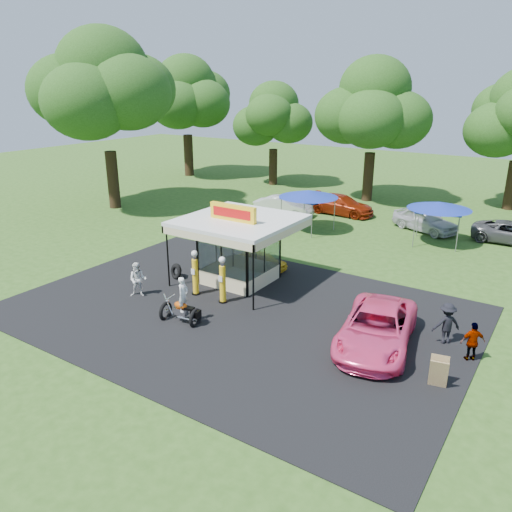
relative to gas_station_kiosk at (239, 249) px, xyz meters
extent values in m
plane|color=#2D5019|center=(2.00, -4.99, -1.78)|extent=(120.00, 120.00, 0.00)
cube|color=black|center=(2.00, -2.99, -1.76)|extent=(20.00, 14.00, 0.04)
cube|color=white|center=(0.00, 0.01, -1.75)|extent=(3.00, 3.00, 0.06)
cube|color=white|center=(0.00, 0.01, 1.51)|extent=(5.40, 5.40, 0.18)
cube|color=yellow|center=(0.00, -0.49, 2.00)|extent=(2.60, 0.25, 0.80)
cube|color=red|center=(0.00, -0.62, 2.00)|extent=(2.21, 0.02, 0.45)
cylinder|color=black|center=(-2.55, -2.54, -0.18)|extent=(0.08, 0.08, 3.20)
cylinder|color=black|center=(2.55, -2.54, -0.18)|extent=(0.08, 0.08, 3.20)
cylinder|color=black|center=(-0.78, -2.58, -1.73)|extent=(0.42, 0.42, 0.10)
cylinder|color=yellow|center=(-0.78, -2.58, -0.82)|extent=(0.29, 0.29, 1.73)
cylinder|color=silver|center=(-0.78, -2.58, 0.14)|extent=(0.19, 0.19, 0.19)
sphere|color=white|center=(-0.78, -2.58, 0.33)|extent=(0.31, 0.31, 0.31)
cube|color=white|center=(-0.78, -2.75, -0.53)|extent=(0.21, 0.02, 0.29)
cylinder|color=black|center=(0.88, -2.60, -1.73)|extent=(0.43, 0.43, 0.10)
cylinder|color=yellow|center=(0.88, -2.60, -0.81)|extent=(0.29, 0.29, 1.75)
cylinder|color=silver|center=(0.88, -2.60, 0.16)|extent=(0.19, 0.19, 0.19)
sphere|color=white|center=(0.88, -2.60, 0.35)|extent=(0.31, 0.31, 0.31)
cube|color=white|center=(0.88, -2.78, -0.52)|extent=(0.21, 0.02, 0.29)
torus|color=black|center=(-0.22, -5.30, -1.43)|extent=(0.27, 0.87, 0.86)
torus|color=black|center=(1.30, -5.11, -1.43)|extent=(0.27, 0.87, 0.86)
cube|color=silver|center=(0.59, -5.20, -1.27)|extent=(0.60, 0.36, 0.31)
ellipsoid|color=#DC570F|center=(0.59, -5.20, -0.98)|extent=(0.66, 0.37, 0.31)
cube|color=black|center=(0.95, -5.16, -1.05)|extent=(0.59, 0.34, 0.10)
cube|color=black|center=(1.33, -5.11, -1.22)|extent=(0.40, 0.39, 0.29)
cylinder|color=silver|center=(-0.07, -5.28, -1.07)|extent=(0.46, 0.12, 0.91)
cylinder|color=silver|center=(0.08, -5.27, -0.71)|extent=(0.13, 0.62, 0.05)
sphere|color=silver|center=(-0.09, -5.29, -0.91)|extent=(0.16, 0.16, 0.16)
imported|color=white|center=(0.75, -5.18, -0.45)|extent=(0.44, 0.60, 1.54)
torus|color=black|center=(-2.96, -1.58, -1.39)|extent=(0.84, 0.53, 0.80)
torus|color=black|center=(-3.10, -1.42, -1.39)|extent=(0.83, 0.50, 0.80)
cube|color=#593819|center=(11.07, -4.20, -1.23)|extent=(0.65, 0.38, 1.08)
cube|color=#593819|center=(11.07, -3.94, -1.23)|extent=(0.65, 0.38, 1.08)
imported|color=yellow|center=(0.00, 2.21, -1.30)|extent=(2.82, 1.13, 0.96)
imported|color=#FF4585|center=(8.32, -2.58, -1.00)|extent=(3.59, 6.01, 1.56)
imported|color=white|center=(-2.97, -4.23, -0.93)|extent=(1.05, 1.01, 1.71)
imported|color=black|center=(10.53, -0.86, -0.92)|extent=(1.26, 1.20, 1.72)
imported|color=gray|center=(11.66, -1.67, -1.00)|extent=(0.97, 0.83, 1.56)
imported|color=silver|center=(-4.94, 12.88, -1.04)|extent=(4.71, 2.25, 1.49)
imported|color=maroon|center=(-1.42, 15.74, -1.02)|extent=(5.30, 2.31, 1.52)
imported|color=silver|center=(5.38, 14.61, -0.99)|extent=(5.03, 3.56, 1.59)
cylinder|color=gray|center=(-2.81, 11.65, -0.65)|extent=(0.06, 0.06, 2.26)
cylinder|color=gray|center=(-0.19, 11.65, -0.65)|extent=(0.06, 0.06, 2.26)
cylinder|color=gray|center=(-2.81, 9.03, -0.65)|extent=(0.06, 0.06, 2.26)
cylinder|color=gray|center=(-0.19, 9.03, -0.65)|extent=(0.06, 0.06, 2.26)
cube|color=#172D9B|center=(-1.50, 10.34, 0.53)|extent=(2.82, 2.82, 0.11)
cone|color=#172D9B|center=(-1.50, 10.34, 0.82)|extent=(4.06, 4.06, 0.47)
cylinder|color=gray|center=(5.51, 13.38, -0.69)|extent=(0.05, 0.05, 2.18)
cylinder|color=gray|center=(8.04, 13.38, -0.69)|extent=(0.05, 0.05, 2.18)
cylinder|color=gray|center=(5.51, 10.85, -0.69)|extent=(0.05, 0.05, 2.18)
cylinder|color=gray|center=(8.04, 10.85, -0.69)|extent=(0.05, 0.05, 2.18)
cube|color=#172D9B|center=(6.78, 12.11, 0.45)|extent=(2.72, 2.72, 0.11)
cone|color=#172D9B|center=(6.78, 12.11, 0.73)|extent=(3.92, 3.92, 0.45)
cylinder|color=black|center=(-22.58, 22.38, 0.42)|extent=(0.99, 0.99, 4.40)
ellipsoid|color=#1E4112|center=(-22.58, 22.38, 6.08)|extent=(10.39, 10.39, 8.91)
cylinder|color=black|center=(-12.16, 23.11, -0.03)|extent=(0.83, 0.83, 3.51)
ellipsoid|color=#1E4112|center=(-12.16, 23.11, 4.44)|extent=(8.15, 8.15, 6.98)
cylinder|color=black|center=(-1.54, 21.50, 0.28)|extent=(0.88, 0.88, 4.12)
ellipsoid|color=#1E4112|center=(-1.54, 21.50, 5.63)|extent=(9.88, 9.88, 8.47)
cylinder|color=black|center=(9.30, 24.86, 0.15)|extent=(0.97, 0.97, 3.87)
cylinder|color=black|center=(-17.89, 7.58, 0.51)|extent=(0.92, 0.92, 4.58)
ellipsoid|color=#1E4112|center=(-17.89, 7.58, 6.72)|extent=(11.76, 11.76, 10.08)
camera|label=1|loc=(13.94, -19.61, 8.02)|focal=35.00mm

